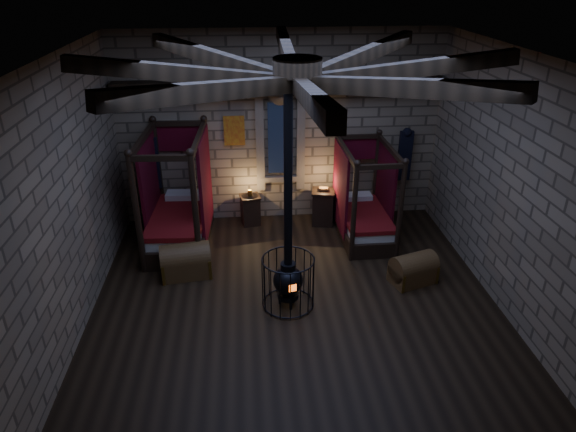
{
  "coord_description": "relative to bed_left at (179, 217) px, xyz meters",
  "views": [
    {
      "loc": [
        -0.77,
        -7.34,
        5.36
      ],
      "look_at": [
        -0.08,
        0.6,
        1.41
      ],
      "focal_mm": 32.0,
      "sensor_mm": 36.0,
      "label": 1
    }
  ],
  "objects": [
    {
      "name": "trunk_right",
      "position": [
        4.45,
        -1.94,
        -0.32
      ],
      "size": [
        0.92,
        0.74,
        0.59
      ],
      "rotation": [
        0.0,
        0.0,
        0.32
      ],
      "color": "#56391B",
      "rests_on": "ground"
    },
    {
      "name": "room",
      "position": [
        2.21,
        -2.34,
        3.16
      ],
      "size": [
        7.02,
        7.02,
        4.29
      ],
      "color": "black",
      "rests_on": "ground"
    },
    {
      "name": "stove",
      "position": [
        2.08,
        -2.46,
        0.0
      ],
      "size": [
        0.91,
        0.91,
        4.05
      ],
      "rotation": [
        0.0,
        0.0,
        0.23
      ],
      "color": "black",
      "rests_on": "ground"
    },
    {
      "name": "bed_right",
      "position": [
        3.91,
        -0.06,
        -0.08
      ],
      "size": [
        1.06,
        1.95,
        2.02
      ],
      "rotation": [
        0.0,
        0.0,
        0.02
      ],
      "color": "black",
      "rests_on": "ground"
    },
    {
      "name": "trunk_left",
      "position": [
        0.23,
        -1.33,
        -0.28
      ],
      "size": [
        0.99,
        0.71,
        0.67
      ],
      "rotation": [
        0.0,
        0.0,
        0.15
      ],
      "color": "#56391B",
      "rests_on": "ground"
    },
    {
      "name": "bed_left",
      "position": [
        0.0,
        0.0,
        0.0
      ],
      "size": [
        1.3,
        2.31,
        2.36
      ],
      "rotation": [
        0.0,
        0.0,
        -0.05
      ],
      "color": "black",
      "rests_on": "ground"
    },
    {
      "name": "nightstand_right",
      "position": [
        3.13,
        0.58,
        -0.17
      ],
      "size": [
        0.58,
        0.56,
        0.88
      ],
      "rotation": [
        0.0,
        0.0,
        -0.18
      ],
      "color": "black",
      "rests_on": "ground"
    },
    {
      "name": "nightstand_left",
      "position": [
        1.5,
        0.7,
        -0.23
      ],
      "size": [
        0.5,
        0.48,
        0.84
      ],
      "rotation": [
        0.0,
        0.0,
        0.19
      ],
      "color": "black",
      "rests_on": "ground"
    }
  ]
}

